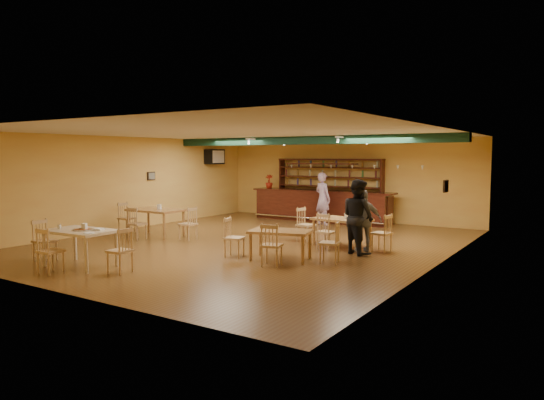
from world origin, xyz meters
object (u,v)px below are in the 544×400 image
Objects in this scene: dining_table_b at (342,232)px; dining_table_d at (281,245)px; near_table at (80,248)px; patron_bar at (323,199)px; bar_counter at (321,206)px; dining_table_c at (156,223)px; patron_right_a at (358,217)px.

dining_table_d is at bearing -91.35° from dining_table_b.
near_table is 0.82× the size of patron_bar.
near_table is (-0.87, -9.61, -0.17)m from bar_counter.
dining_table_c reaches higher than dining_table_d.
near_table is at bearing -66.98° from dining_table_c.
dining_table_c is 1.17× the size of dining_table_d.
patron_bar is at bearing -23.75° from patron_right_a.
bar_counter is 5.09m from dining_table_b.
bar_counter reaches higher than dining_table_c.
near_table is (-3.67, -5.37, 0.03)m from dining_table_b.
dining_table_b is 0.91× the size of dining_table_c.
dining_table_c is 5.80m from patron_bar.
dining_table_d is 0.76× the size of patron_bar.
patron_right_a reaches higher than dining_table_b.
patron_right_a is at bearing 147.86° from patron_bar.
patron_bar is at bearing 131.88° from dining_table_b.
bar_counter is 1.02m from patron_bar.
bar_counter is 6.21m from patron_right_a.
dining_table_c is (-2.54, -5.75, -0.16)m from bar_counter.
dining_table_d is at bearing 38.99° from near_table.
patron_bar reaches higher than dining_table_d.
dining_table_d is (4.95, -0.93, -0.06)m from dining_table_c.
near_table reaches higher than dining_table_b.
bar_counter reaches higher than dining_table_d.
near_table is (-3.28, -2.92, 0.05)m from dining_table_d.
dining_table_b is 1.06× the size of dining_table_d.
dining_table_b is at bearing -15.20° from patron_right_a.
dining_table_b reaches higher than dining_table_d.
patron_bar is 5.24m from patron_right_a.
patron_bar is 0.99× the size of patron_right_a.
dining_table_c reaches higher than dining_table_b.
patron_bar is (-1.92, 5.86, 0.56)m from dining_table_d.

